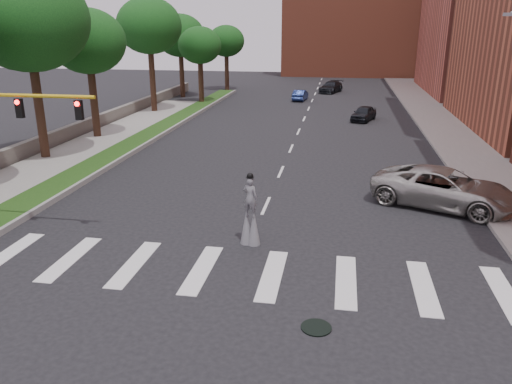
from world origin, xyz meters
TOP-DOWN VIEW (x-y plane):
  - ground_plane at (0.00, 0.00)m, footprint 160.00×160.00m
  - grass_median at (-11.50, 20.00)m, footprint 2.00×60.00m
  - median_curb at (-10.45, 20.00)m, footprint 0.20×60.00m
  - sidewalk_left at (-14.50, 10.00)m, footprint 4.00×60.00m
  - sidewalk_right at (12.50, 25.00)m, footprint 5.00×90.00m
  - stone_wall at (-17.00, 22.00)m, footprint 0.50×56.00m
  - manhole at (3.00, -2.00)m, footprint 0.90×0.90m
  - building_far at (22.00, 54.00)m, footprint 16.00×22.00m
  - building_backdrop at (6.00, 78.00)m, footprint 26.00×14.00m
  - traffic_signal at (-9.78, 3.00)m, footprint 5.30×0.23m
  - stilt_performer at (0.04, 3.50)m, footprint 0.83×0.59m
  - suv_crossing at (8.46, 9.33)m, footprint 7.39×5.52m
  - car_near at (5.44, 31.97)m, footprint 2.74×4.21m
  - car_mid at (-1.39, 43.87)m, footprint 1.67×3.83m
  - car_far at (1.93, 51.71)m, footprint 3.38×5.25m
  - tree_2 at (-15.58, 14.35)m, footprint 7.39×7.39m
  - tree_3 at (-15.20, 20.87)m, footprint 5.56×5.56m
  - tree_4 at (-15.11, 32.99)m, footprint 6.21×6.21m
  - tree_5 at (-15.75, 44.32)m, footprint 5.79×5.79m
  - tree_6 at (-12.01, 39.44)m, footprint 4.65×4.65m
  - tree_7 at (-11.97, 52.01)m, footprint 4.77×4.77m

SIDE VIEW (x-z plane):
  - ground_plane at x=0.00m, z-range 0.00..0.00m
  - manhole at x=3.00m, z-range 0.00..0.04m
  - sidewalk_left at x=-14.50m, z-range 0.00..0.18m
  - sidewalk_right at x=12.50m, z-range 0.00..0.18m
  - grass_median at x=-11.50m, z-range 0.00..0.25m
  - median_curb at x=-10.45m, z-range 0.00..0.28m
  - stone_wall at x=-17.00m, z-range 0.00..1.10m
  - car_mid at x=-1.39m, z-range 0.00..1.22m
  - car_near at x=5.44m, z-range 0.00..1.33m
  - car_far at x=1.93m, z-range 0.00..1.41m
  - suv_crossing at x=8.46m, z-range 0.00..1.87m
  - stilt_performer at x=0.04m, z-range -0.33..2.65m
  - traffic_signal at x=-9.78m, z-range 1.05..7.25m
  - tree_6 at x=-12.01m, z-range 2.08..10.34m
  - tree_7 at x=-11.97m, z-range 2.09..10.46m
  - tree_5 at x=-15.75m, z-range 2.31..11.94m
  - tree_3 at x=-15.20m, z-range 2.39..11.99m
  - tree_4 at x=-15.11m, z-range 2.77..13.70m
  - tree_2 at x=-15.58m, z-range 2.76..14.62m
  - building_backdrop at x=6.00m, z-range 0.00..18.00m
  - building_far at x=22.00m, z-range 0.00..20.00m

